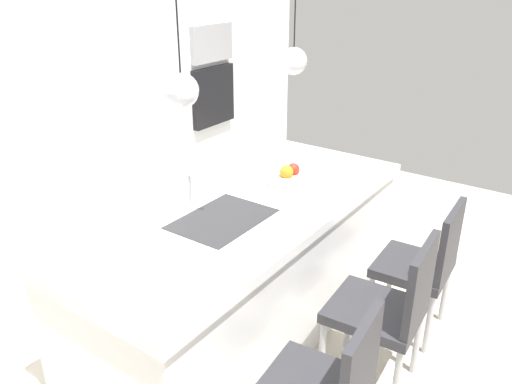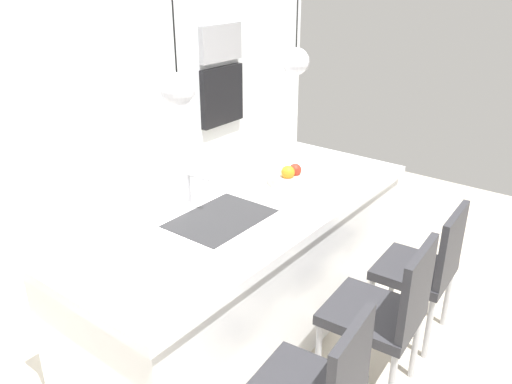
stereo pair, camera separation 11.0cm
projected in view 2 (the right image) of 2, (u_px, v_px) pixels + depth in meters
floor at (247, 327)px, 3.40m from camera, size 6.60×6.60×0.00m
back_wall at (70, 96)px, 3.80m from camera, size 6.00×0.10×2.60m
kitchen_island at (246, 269)px, 3.22m from camera, size 2.37×0.98×0.88m
sink_basin at (221, 219)px, 2.88m from camera, size 0.56×0.40×0.02m
faucet at (192, 186)px, 2.94m from camera, size 0.02×0.17×0.22m
fruit_bowl at (291, 178)px, 3.32m from camera, size 0.29×0.29×0.13m
microwave at (220, 43)px, 4.83m from camera, size 0.54×0.08×0.34m
oven at (221, 96)px, 5.03m from camera, size 0.56×0.08×0.56m
chair_middle at (385, 310)px, 2.70m from camera, size 0.47×0.50×0.93m
chair_far at (426, 265)px, 3.14m from camera, size 0.46×0.45×0.90m
pendant_light_left at (178, 89)px, 2.37m from camera, size 0.16×0.16×0.76m
pendant_light_right at (296, 61)px, 3.09m from camera, size 0.16×0.16×0.76m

